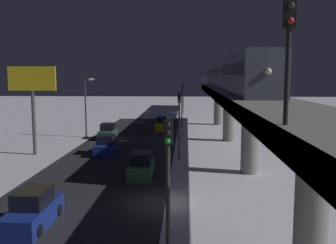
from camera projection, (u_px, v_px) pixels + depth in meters
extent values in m
plane|color=white|center=(164.00, 203.00, 23.74)|extent=(240.00, 240.00, 0.00)
cube|color=#28282D|center=(80.00, 201.00, 24.00)|extent=(11.00, 92.04, 0.01)
cube|color=gray|center=(272.00, 109.00, 22.68)|extent=(5.00, 92.04, 0.80)
cube|color=#38383D|center=(233.00, 109.00, 22.79)|extent=(0.24, 90.19, 0.80)
cylinder|color=gray|center=(218.00, 108.00, 61.08)|extent=(1.40, 1.40, 5.60)
cylinder|color=gray|center=(229.00, 118.00, 45.88)|extent=(1.40, 1.40, 5.60)
cylinder|color=gray|center=(250.00, 139.00, 30.67)|extent=(1.40, 1.40, 5.60)
cylinder|color=gray|center=(312.00, 202.00, 15.47)|extent=(1.40, 1.40, 5.60)
cube|color=#4C5160|center=(246.00, 74.00, 32.88)|extent=(2.90, 18.00, 3.40)
cube|color=black|center=(246.00, 70.00, 32.83)|extent=(2.94, 16.20, 0.90)
cube|color=#4C5160|center=(225.00, 75.00, 51.32)|extent=(2.90, 18.00, 3.40)
cube|color=black|center=(225.00, 72.00, 51.27)|extent=(2.94, 16.20, 0.90)
cube|color=#4C5160|center=(214.00, 75.00, 69.75)|extent=(2.90, 18.00, 3.40)
cube|color=black|center=(214.00, 73.00, 69.70)|extent=(2.94, 16.20, 0.90)
cube|color=#4C5160|center=(209.00, 75.00, 88.19)|extent=(2.90, 18.00, 3.40)
cube|color=black|center=(209.00, 73.00, 88.14)|extent=(2.94, 16.20, 0.90)
sphere|color=white|center=(268.00, 71.00, 23.89)|extent=(0.44, 0.44, 0.44)
cylinder|color=black|center=(287.00, 76.00, 12.12)|extent=(0.16, 0.16, 3.20)
cube|color=black|center=(289.00, 14.00, 11.88)|extent=(0.36, 0.28, 0.90)
sphere|color=#333333|center=(291.00, 6.00, 11.69)|extent=(0.22, 0.22, 0.22)
sphere|color=red|center=(291.00, 21.00, 11.75)|extent=(0.22, 0.22, 0.22)
cube|color=navy|center=(34.00, 215.00, 20.11)|extent=(1.80, 4.73, 1.10)
cube|color=black|center=(33.00, 198.00, 19.98)|extent=(1.58, 2.27, 0.87)
cylinder|color=black|center=(39.00, 231.00, 18.64)|extent=(0.20, 0.64, 0.64)
cylinder|color=black|center=(5.00, 230.00, 18.72)|extent=(0.20, 0.64, 0.64)
cylinder|color=black|center=(59.00, 210.00, 21.55)|extent=(0.20, 0.64, 0.64)
cylinder|color=black|center=(29.00, 210.00, 21.63)|extent=(0.20, 0.64, 0.64)
cube|color=navy|center=(106.00, 149.00, 38.36)|extent=(1.80, 4.23, 1.10)
cube|color=black|center=(106.00, 139.00, 38.23)|extent=(1.58, 2.03, 0.87)
cube|color=#2D6038|center=(141.00, 170.00, 29.84)|extent=(1.80, 4.18, 1.10)
cube|color=black|center=(141.00, 158.00, 29.72)|extent=(1.58, 2.01, 0.87)
cube|color=#2D6038|center=(108.00, 134.00, 47.67)|extent=(1.80, 4.01, 1.10)
cube|color=black|center=(108.00, 127.00, 47.55)|extent=(1.58, 1.93, 0.87)
cube|color=gold|center=(162.00, 126.00, 55.70)|extent=(1.80, 4.26, 1.10)
cube|color=black|center=(162.00, 119.00, 55.58)|extent=(1.58, 2.05, 0.87)
cylinder|color=#2D2D2D|center=(168.00, 216.00, 14.09)|extent=(0.16, 0.16, 5.50)
cube|color=black|center=(168.00, 132.00, 13.70)|extent=(0.32, 0.32, 0.90)
sphere|color=black|center=(168.00, 125.00, 13.48)|extent=(0.20, 0.20, 0.20)
sphere|color=black|center=(168.00, 133.00, 13.52)|extent=(0.20, 0.20, 0.20)
sphere|color=#19E53F|center=(168.00, 141.00, 13.56)|extent=(0.20, 0.20, 0.20)
cylinder|color=#2D2D2D|center=(179.00, 131.00, 35.46)|extent=(0.16, 0.16, 5.50)
cube|color=black|center=(179.00, 98.00, 35.06)|extent=(0.32, 0.32, 0.90)
sphere|color=black|center=(179.00, 94.00, 34.84)|extent=(0.20, 0.20, 0.20)
sphere|color=black|center=(179.00, 98.00, 34.88)|extent=(0.20, 0.20, 0.20)
sphere|color=#19E53F|center=(179.00, 101.00, 34.92)|extent=(0.20, 0.20, 0.20)
cylinder|color=#2D2D2D|center=(182.00, 110.00, 56.82)|extent=(0.16, 0.16, 5.50)
cube|color=black|center=(182.00, 89.00, 56.42)|extent=(0.32, 0.32, 0.90)
sphere|color=black|center=(182.00, 87.00, 56.21)|extent=(0.20, 0.20, 0.20)
sphere|color=yellow|center=(182.00, 89.00, 56.24)|extent=(0.20, 0.20, 0.20)
sphere|color=black|center=(182.00, 91.00, 56.28)|extent=(0.20, 0.20, 0.20)
cylinder|color=#2D2D2D|center=(183.00, 101.00, 78.18)|extent=(0.16, 0.16, 5.50)
cube|color=black|center=(183.00, 85.00, 77.78)|extent=(0.32, 0.32, 0.90)
sphere|color=black|center=(183.00, 84.00, 77.57)|extent=(0.20, 0.20, 0.20)
sphere|color=yellow|center=(183.00, 85.00, 77.61)|extent=(0.20, 0.20, 0.20)
sphere|color=black|center=(183.00, 87.00, 77.64)|extent=(0.20, 0.20, 0.20)
cylinder|color=#4C4C51|center=(34.00, 123.00, 37.84)|extent=(0.36, 0.36, 6.50)
cube|color=yellow|center=(32.00, 79.00, 37.29)|extent=(4.80, 0.30, 2.40)
cylinder|color=#38383D|center=(86.00, 108.00, 48.62)|extent=(0.20, 0.20, 7.50)
ellipsoid|color=#F4E5B2|center=(91.00, 79.00, 48.12)|extent=(0.90, 0.44, 0.30)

